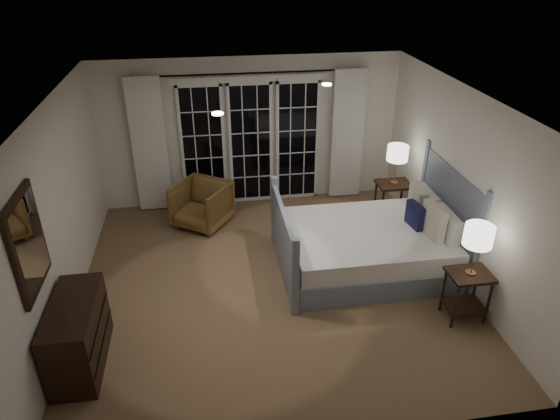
{
  "coord_description": "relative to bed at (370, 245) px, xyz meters",
  "views": [
    {
      "loc": [
        -0.73,
        -5.45,
        4.05
      ],
      "look_at": [
        0.13,
        0.06,
        1.05
      ],
      "focal_mm": 32.0,
      "sensor_mm": 36.0,
      "label": 1
    }
  ],
  "objects": [
    {
      "name": "floor",
      "position": [
        -1.41,
        -0.16,
        -0.35
      ],
      "size": [
        5.0,
        5.0,
        0.0
      ],
      "primitive_type": "plane",
      "color": "brown",
      "rests_on": "ground"
    },
    {
      "name": "ceiling",
      "position": [
        -1.41,
        -0.16,
        2.15
      ],
      "size": [
        5.0,
        5.0,
        0.0
      ],
      "primitive_type": "plane",
      "rotation": [
        3.14,
        0.0,
        0.0
      ],
      "color": "white",
      "rests_on": "wall_back"
    },
    {
      "name": "wall_left",
      "position": [
        -3.91,
        -0.16,
        0.9
      ],
      "size": [
        0.02,
        5.0,
        2.5
      ],
      "primitive_type": "cube",
      "color": "silver",
      "rests_on": "floor"
    },
    {
      "name": "wall_right",
      "position": [
        1.09,
        -0.16,
        0.9
      ],
      "size": [
        0.02,
        5.0,
        2.5
      ],
      "primitive_type": "cube",
      "color": "silver",
      "rests_on": "floor"
    },
    {
      "name": "wall_back",
      "position": [
        -1.41,
        2.34,
        0.9
      ],
      "size": [
        5.0,
        0.02,
        2.5
      ],
      "primitive_type": "cube",
      "color": "silver",
      "rests_on": "floor"
    },
    {
      "name": "wall_front",
      "position": [
        -1.41,
        -2.66,
        0.9
      ],
      "size": [
        5.0,
        0.02,
        2.5
      ],
      "primitive_type": "cube",
      "color": "silver",
      "rests_on": "floor"
    },
    {
      "name": "french_doors",
      "position": [
        -1.41,
        2.3,
        0.74
      ],
      "size": [
        2.5,
        0.04,
        2.2
      ],
      "color": "black",
      "rests_on": "wall_back"
    },
    {
      "name": "curtain_rod",
      "position": [
        -1.41,
        2.24,
        1.9
      ],
      "size": [
        3.5,
        0.03,
        0.03
      ],
      "primitive_type": "cylinder",
      "rotation": [
        0.0,
        1.57,
        0.0
      ],
      "color": "black",
      "rests_on": "wall_back"
    },
    {
      "name": "curtain_left",
      "position": [
        -3.06,
        2.22,
        0.8
      ],
      "size": [
        0.55,
        0.1,
        2.25
      ],
      "primitive_type": "cube",
      "color": "silver",
      "rests_on": "curtain_rod"
    },
    {
      "name": "curtain_right",
      "position": [
        0.24,
        2.22,
        0.8
      ],
      "size": [
        0.55,
        0.1,
        2.25
      ],
      "primitive_type": "cube",
      "color": "silver",
      "rests_on": "curtain_rod"
    },
    {
      "name": "downlight_a",
      "position": [
        -0.61,
        0.44,
        2.14
      ],
      "size": [
        0.12,
        0.12,
        0.01
      ],
      "primitive_type": "cylinder",
      "color": "white",
      "rests_on": "ceiling"
    },
    {
      "name": "downlight_b",
      "position": [
        -2.01,
        -0.56,
        2.14
      ],
      "size": [
        0.12,
        0.12,
        0.01
      ],
      "primitive_type": "cylinder",
      "color": "white",
      "rests_on": "ceiling"
    },
    {
      "name": "bed",
      "position": [
        0.0,
        0.0,
        0.0
      ],
      "size": [
        2.38,
        1.72,
        1.4
      ],
      "color": "gray",
      "rests_on": "floor"
    },
    {
      "name": "nightstand_left",
      "position": [
        0.79,
        -1.24,
        0.08
      ],
      "size": [
        0.5,
        0.4,
        0.65
      ],
      "color": "black",
      "rests_on": "floor"
    },
    {
      "name": "nightstand_right",
      "position": [
        0.75,
        1.18,
        0.11
      ],
      "size": [
        0.53,
        0.42,
        0.69
      ],
      "color": "black",
      "rests_on": "floor"
    },
    {
      "name": "lamp_left",
      "position": [
        0.79,
        -1.24,
        0.81
      ],
      "size": [
        0.33,
        0.33,
        0.64
      ],
      "color": "tan",
      "rests_on": "nightstand_left"
    },
    {
      "name": "lamp_right",
      "position": [
        0.75,
        1.18,
        0.85
      ],
      "size": [
        0.33,
        0.33,
        0.63
      ],
      "color": "tan",
      "rests_on": "nightstand_right"
    },
    {
      "name": "armchair",
      "position": [
        -2.29,
        1.54,
        0.02
      ],
      "size": [
        1.08,
        1.09,
        0.72
      ],
      "primitive_type": "imported",
      "rotation": [
        0.0,
        0.0,
        -0.59
      ],
      "color": "brown",
      "rests_on": "floor"
    },
    {
      "name": "dresser",
      "position": [
        -3.64,
        -1.32,
        0.05
      ],
      "size": [
        0.47,
        1.11,
        0.79
      ],
      "color": "black",
      "rests_on": "floor"
    },
    {
      "name": "mirror",
      "position": [
        -3.88,
        -1.32,
        1.2
      ],
      "size": [
        0.05,
        0.85,
        1.0
      ],
      "color": "black",
      "rests_on": "wall_left"
    }
  ]
}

